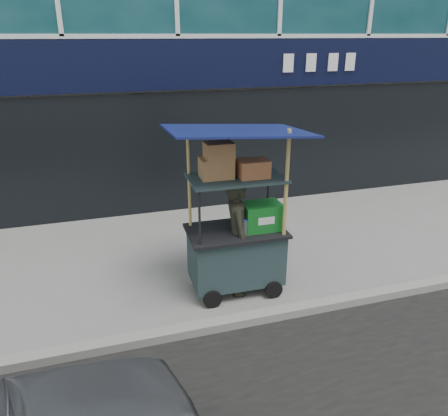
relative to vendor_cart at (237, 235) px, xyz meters
name	(u,v)px	position (x,y,z in m)	size (l,w,h in m)	color
ground	(245,314)	(-0.09, -0.64, -0.84)	(80.00, 80.00, 0.00)	slate
curb	(251,319)	(-0.09, -0.84, -0.78)	(80.00, 0.18, 0.12)	gray
vendor_cart	(237,235)	(0.00, 0.00, 0.00)	(1.80, 1.30, 2.41)	#1A2B2C
vendor_man	(238,236)	(0.00, -0.04, 0.00)	(0.62, 0.41, 1.69)	black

